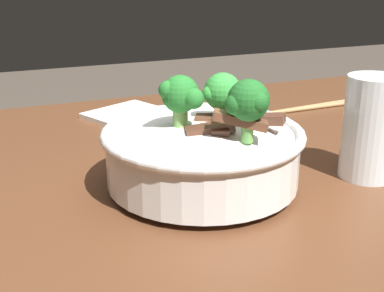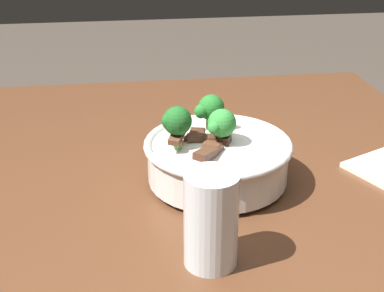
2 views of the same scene
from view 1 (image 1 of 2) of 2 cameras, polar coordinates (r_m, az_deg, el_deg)
The scene contains 5 objects.
dining_table at distance 0.71m, azimuth 9.98°, elevation -10.65°, with size 1.26×0.90×0.82m.
rice_bowl at distance 0.60m, azimuth 1.27°, elevation -0.15°, with size 0.23×0.23×0.14m.
drinking_glass at distance 0.66m, azimuth 18.86°, elevation 1.24°, with size 0.07×0.07×0.13m.
chopsticks_pair at distance 0.97m, azimuth 13.69°, elevation 4.25°, with size 0.22×0.03×0.01m.
folded_napkin at distance 0.89m, azimuth -6.38°, elevation 3.28°, with size 0.12×0.14×0.01m, color silver.
Camera 1 is at (0.34, 0.51, 1.08)m, focal length 48.94 mm.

